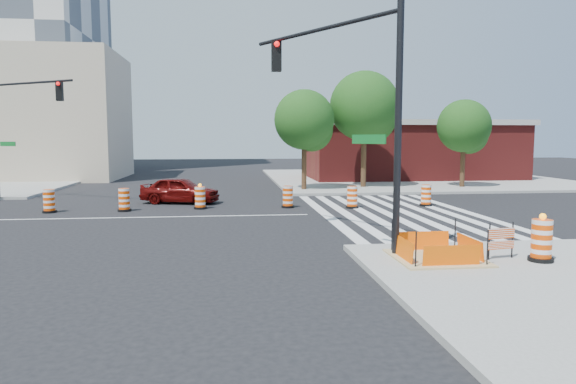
# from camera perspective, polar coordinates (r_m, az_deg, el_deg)

# --- Properties ---
(ground) EXTENTS (120.00, 120.00, 0.00)m
(ground) POSITION_cam_1_polar(r_m,az_deg,el_deg) (22.02, -16.19, -2.73)
(ground) COLOR black
(ground) RESTS_ON ground
(sidewalk_ne) EXTENTS (22.00, 22.00, 0.15)m
(sidewalk_ne) POSITION_cam_1_polar(r_m,az_deg,el_deg) (42.10, 13.31, 1.51)
(sidewalk_ne) COLOR gray
(sidewalk_ne) RESTS_ON ground
(crosswalk_east) EXTENTS (6.75, 13.50, 0.01)m
(crosswalk_east) POSITION_cam_1_polar(r_m,az_deg,el_deg) (22.89, 11.97, -2.29)
(crosswalk_east) COLOR silver
(crosswalk_east) RESTS_ON ground
(lane_centerline) EXTENTS (14.00, 0.12, 0.01)m
(lane_centerline) POSITION_cam_1_polar(r_m,az_deg,el_deg) (22.02, -16.19, -2.72)
(lane_centerline) COLOR silver
(lane_centerline) RESTS_ON ground
(excavation_pit) EXTENTS (2.20, 2.20, 0.90)m
(excavation_pit) POSITION_cam_1_polar(r_m,az_deg,el_deg) (13.88, 16.17, -6.85)
(excavation_pit) COLOR tan
(excavation_pit) RESTS_ON ground
(brick_storefront) EXTENTS (16.50, 8.50, 4.60)m
(brick_storefront) POSITION_cam_1_polar(r_m,az_deg,el_deg) (41.99, 13.38, 4.56)
(brick_storefront) COLOR maroon
(brick_storefront) RESTS_ON ground
(beige_midrise) EXTENTS (14.00, 10.00, 10.00)m
(beige_midrise) POSITION_cam_1_polar(r_m,az_deg,el_deg) (46.25, -26.66, 7.53)
(beige_midrise) COLOR #C2AF94
(beige_midrise) RESTS_ON ground
(red_coupe) EXTENTS (4.18, 2.59, 1.33)m
(red_coupe) POSITION_cam_1_polar(r_m,az_deg,el_deg) (26.23, -11.89, 0.21)
(red_coupe) COLOR #4F0806
(red_coupe) RESTS_ON ground
(signal_pole_se) EXTENTS (3.40, 5.34, 8.20)m
(signal_pole_se) POSITION_cam_1_polar(r_m,az_deg,el_deg) (15.00, 7.07, 12.74)
(signal_pole_se) COLOR black
(signal_pole_se) RESTS_ON ground
(signal_pole_nw) EXTENTS (4.91, 3.06, 7.49)m
(signal_pole_nw) POSITION_cam_1_polar(r_m,az_deg,el_deg) (29.62, -28.12, 7.92)
(signal_pole_nw) COLOR black
(signal_pole_nw) RESTS_ON ground
(pit_drum) EXTENTS (0.62, 0.62, 1.23)m
(pit_drum) POSITION_cam_1_polar(r_m,az_deg,el_deg) (14.49, 26.34, -4.94)
(pit_drum) COLOR black
(pit_drum) RESTS_ON ground
(barricade) EXTENTS (0.80, 0.19, 0.95)m
(barricade) POSITION_cam_1_polar(r_m,az_deg,el_deg) (14.35, 22.59, -4.83)
(barricade) COLOR #E74404
(barricade) RESTS_ON ground
(tree_north_c) EXTENTS (3.64, 3.64, 6.19)m
(tree_north_c) POSITION_cam_1_polar(r_m,az_deg,el_deg) (31.35, 1.88, 7.64)
(tree_north_c) COLOR #382314
(tree_north_c) RESTS_ON ground
(tree_north_d) EXTENTS (4.40, 4.40, 7.48)m
(tree_north_d) POSITION_cam_1_polar(r_m,az_deg,el_deg) (33.25, 8.55, 8.99)
(tree_north_d) COLOR #382314
(tree_north_d) RESTS_ON ground
(tree_north_e) EXTENTS (3.38, 3.36, 5.70)m
(tree_north_e) POSITION_cam_1_polar(r_m,az_deg,el_deg) (34.73, 18.99, 6.62)
(tree_north_e) COLOR #382314
(tree_north_e) RESTS_ON ground
(median_drum_2) EXTENTS (0.60, 0.60, 1.02)m
(median_drum_2) POSITION_cam_1_polar(r_m,az_deg,el_deg) (24.76, -25.01, -1.00)
(median_drum_2) COLOR black
(median_drum_2) RESTS_ON ground
(median_drum_3) EXTENTS (0.60, 0.60, 1.02)m
(median_drum_3) POSITION_cam_1_polar(r_m,az_deg,el_deg) (24.01, -17.74, -0.92)
(median_drum_3) COLOR black
(median_drum_3) RESTS_ON ground
(median_drum_4) EXTENTS (0.60, 0.60, 1.18)m
(median_drum_4) POSITION_cam_1_polar(r_m,az_deg,el_deg) (23.98, -9.74, -0.70)
(median_drum_4) COLOR black
(median_drum_4) RESTS_ON ground
(median_drum_5) EXTENTS (0.60, 0.60, 1.02)m
(median_drum_5) POSITION_cam_1_polar(r_m,az_deg,el_deg) (24.07, -0.02, -0.61)
(median_drum_5) COLOR black
(median_drum_5) RESTS_ON ground
(median_drum_6) EXTENTS (0.60, 0.60, 1.02)m
(median_drum_6) POSITION_cam_1_polar(r_m,az_deg,el_deg) (24.09, 7.15, -0.66)
(median_drum_6) COLOR black
(median_drum_6) RESTS_ON ground
(median_drum_7) EXTENTS (0.60, 0.60, 1.02)m
(median_drum_7) POSITION_cam_1_polar(r_m,az_deg,el_deg) (25.53, 15.09, -0.44)
(median_drum_7) COLOR black
(median_drum_7) RESTS_ON ground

